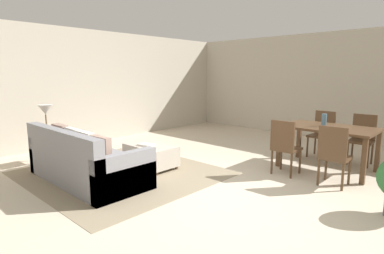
{
  "coord_description": "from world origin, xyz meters",
  "views": [
    {
      "loc": [
        2.53,
        -3.21,
        1.66
      ],
      "look_at": [
        -1.3,
        0.86,
        0.7
      ],
      "focal_mm": 29.13,
      "sensor_mm": 36.0,
      "label": 1
    }
  ],
  "objects_px": {
    "couch": "(85,163)",
    "book_on_ottoman": "(146,145)",
    "table_lamp": "(45,111)",
    "vase_centerpiece": "(324,120)",
    "dining_chair_far_left": "(322,131)",
    "dining_chair_near_left": "(285,144)",
    "dining_chair_far_right": "(362,136)",
    "dining_table": "(328,132)",
    "side_table": "(48,140)",
    "dining_chair_near_right": "(334,153)",
    "ottoman_table": "(151,154)"
  },
  "relations": [
    {
      "from": "couch",
      "to": "book_on_ottoman",
      "type": "bearing_deg",
      "value": 81.87
    },
    {
      "from": "table_lamp",
      "to": "vase_centerpiece",
      "type": "bearing_deg",
      "value": 39.86
    },
    {
      "from": "couch",
      "to": "dining_chair_far_left",
      "type": "relative_size",
      "value": 2.34
    },
    {
      "from": "dining_chair_near_left",
      "to": "book_on_ottoman",
      "type": "distance_m",
      "value": 2.37
    },
    {
      "from": "couch",
      "to": "dining_chair_far_right",
      "type": "bearing_deg",
      "value": 54.55
    },
    {
      "from": "couch",
      "to": "dining_table",
      "type": "distance_m",
      "value": 4.1
    },
    {
      "from": "dining_chair_far_left",
      "to": "vase_centerpiece",
      "type": "bearing_deg",
      "value": -68.93
    },
    {
      "from": "dining_chair_far_left",
      "to": "side_table",
      "type": "bearing_deg",
      "value": -131.01
    },
    {
      "from": "side_table",
      "to": "dining_chair_far_left",
      "type": "xyz_separation_m",
      "value": [
        3.5,
        4.03,
        0.06
      ]
    },
    {
      "from": "dining_chair_near_right",
      "to": "ottoman_table",
      "type": "bearing_deg",
      "value": -156.09
    },
    {
      "from": "dining_chair_far_left",
      "to": "couch",
      "type": "bearing_deg",
      "value": -117.78
    },
    {
      "from": "side_table",
      "to": "book_on_ottoman",
      "type": "distance_m",
      "value": 1.88
    },
    {
      "from": "dining_chair_far_right",
      "to": "couch",
      "type": "bearing_deg",
      "value": -125.45
    },
    {
      "from": "table_lamp",
      "to": "vase_centerpiece",
      "type": "relative_size",
      "value": 2.41
    },
    {
      "from": "ottoman_table",
      "to": "dining_chair_near_left",
      "type": "xyz_separation_m",
      "value": [
        1.95,
        1.23,
        0.29
      ]
    },
    {
      "from": "dining_chair_near_right",
      "to": "dining_chair_far_right",
      "type": "bearing_deg",
      "value": 91.77
    },
    {
      "from": "table_lamp",
      "to": "dining_chair_near_right",
      "type": "bearing_deg",
      "value": 29.01
    },
    {
      "from": "ottoman_table",
      "to": "vase_centerpiece",
      "type": "xyz_separation_m",
      "value": [
        2.27,
        2.02,
        0.64
      ]
    },
    {
      "from": "table_lamp",
      "to": "dining_chair_near_right",
      "type": "xyz_separation_m",
      "value": [
        4.29,
        2.38,
        -0.47
      ]
    },
    {
      "from": "ottoman_table",
      "to": "dining_chair_near_left",
      "type": "distance_m",
      "value": 2.32
    },
    {
      "from": "dining_chair_far_right",
      "to": "ottoman_table",
      "type": "bearing_deg",
      "value": -133.3
    },
    {
      "from": "dining_chair_far_left",
      "to": "table_lamp",
      "type": "bearing_deg",
      "value": -131.01
    },
    {
      "from": "ottoman_table",
      "to": "dining_chair_near_right",
      "type": "xyz_separation_m",
      "value": [
        2.73,
        1.21,
        0.29
      ]
    },
    {
      "from": "dining_chair_near_right",
      "to": "dining_chair_near_left",
      "type": "bearing_deg",
      "value": 178.99
    },
    {
      "from": "table_lamp",
      "to": "book_on_ottoman",
      "type": "height_order",
      "value": "table_lamp"
    },
    {
      "from": "dining_chair_near_left",
      "to": "dining_chair_near_right",
      "type": "distance_m",
      "value": 0.78
    },
    {
      "from": "dining_chair_far_left",
      "to": "dining_chair_near_right",
      "type": "bearing_deg",
      "value": -64.38
    },
    {
      "from": "side_table",
      "to": "dining_chair_near_left",
      "type": "relative_size",
      "value": 0.63
    },
    {
      "from": "couch",
      "to": "dining_chair_far_right",
      "type": "xyz_separation_m",
      "value": [
        2.86,
        4.02,
        0.22
      ]
    },
    {
      "from": "ottoman_table",
      "to": "table_lamp",
      "type": "bearing_deg",
      "value": -143.14
    },
    {
      "from": "side_table",
      "to": "dining_chair_far_right",
      "type": "relative_size",
      "value": 0.63
    },
    {
      "from": "dining_chair_far_left",
      "to": "vase_centerpiece",
      "type": "height_order",
      "value": "vase_centerpiece"
    },
    {
      "from": "table_lamp",
      "to": "dining_chair_near_left",
      "type": "distance_m",
      "value": 4.27
    },
    {
      "from": "dining_chair_near_right",
      "to": "vase_centerpiece",
      "type": "bearing_deg",
      "value": 119.96
    },
    {
      "from": "couch",
      "to": "dining_chair_near_right",
      "type": "xyz_separation_m",
      "value": [
        2.91,
        2.39,
        0.22
      ]
    },
    {
      "from": "dining_table",
      "to": "dining_chair_far_left",
      "type": "height_order",
      "value": "dining_chair_far_left"
    },
    {
      "from": "side_table",
      "to": "dining_chair_near_right",
      "type": "relative_size",
      "value": 0.63
    },
    {
      "from": "side_table",
      "to": "dining_chair_near_right",
      "type": "bearing_deg",
      "value": 29.01
    },
    {
      "from": "ottoman_table",
      "to": "dining_chair_near_right",
      "type": "height_order",
      "value": "dining_chair_near_right"
    },
    {
      "from": "table_lamp",
      "to": "vase_centerpiece",
      "type": "distance_m",
      "value": 4.98
    },
    {
      "from": "table_lamp",
      "to": "dining_chair_far_right",
      "type": "bearing_deg",
      "value": 43.44
    },
    {
      "from": "side_table",
      "to": "dining_chair_near_left",
      "type": "xyz_separation_m",
      "value": [
        3.51,
        2.39,
        0.06
      ]
    },
    {
      "from": "table_lamp",
      "to": "dining_chair_far_left",
      "type": "height_order",
      "value": "table_lamp"
    },
    {
      "from": "ottoman_table",
      "to": "side_table",
      "type": "xyz_separation_m",
      "value": [
        -1.56,
        -1.17,
        0.23
      ]
    },
    {
      "from": "dining_chair_near_left",
      "to": "side_table",
      "type": "bearing_deg",
      "value": -145.7
    },
    {
      "from": "couch",
      "to": "vase_centerpiece",
      "type": "xyz_separation_m",
      "value": [
        2.45,
        3.2,
        0.57
      ]
    },
    {
      "from": "ottoman_table",
      "to": "table_lamp",
      "type": "height_order",
      "value": "table_lamp"
    },
    {
      "from": "dining_chair_far_left",
      "to": "vase_centerpiece",
      "type": "distance_m",
      "value": 0.96
    },
    {
      "from": "side_table",
      "to": "dining_chair_far_left",
      "type": "height_order",
      "value": "dining_chair_far_left"
    },
    {
      "from": "table_lamp",
      "to": "side_table",
      "type": "bearing_deg",
      "value": 14.04
    }
  ]
}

